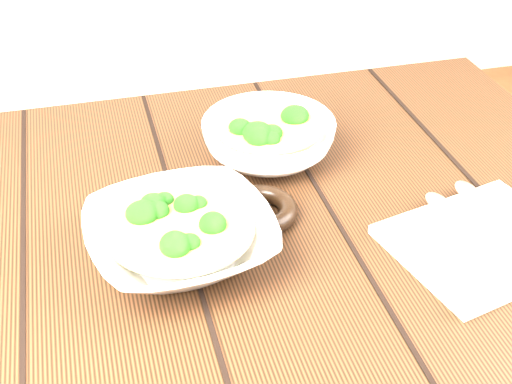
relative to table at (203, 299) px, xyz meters
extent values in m
cube|color=#351D0F|center=(0.00, 0.00, 0.10)|extent=(1.20, 0.80, 0.04)
cube|color=#351D0F|center=(0.54, 0.34, -0.28)|extent=(0.07, 0.07, 0.71)
imported|color=white|center=(-0.03, -0.04, 0.15)|extent=(0.25, 0.25, 0.06)
cylinder|color=olive|center=(-0.03, -0.04, 0.17)|extent=(0.18, 0.18, 0.00)
ellipsoid|color=#2F7B1B|center=(-0.01, -0.04, 0.17)|extent=(0.04, 0.03, 0.03)
ellipsoid|color=#2F7B1B|center=(-0.02, -0.01, 0.17)|extent=(0.04, 0.03, 0.03)
ellipsoid|color=#2F7B1B|center=(-0.07, -0.01, 0.17)|extent=(0.04, 0.03, 0.03)
ellipsoid|color=#2F7B1B|center=(-0.06, -0.05, 0.17)|extent=(0.04, 0.03, 0.03)
ellipsoid|color=#2F7B1B|center=(-0.04, -0.09, 0.17)|extent=(0.04, 0.03, 0.03)
ellipsoid|color=#2F7B1B|center=(0.01, -0.08, 0.17)|extent=(0.04, 0.03, 0.03)
imported|color=white|center=(0.14, 0.15, 0.15)|extent=(0.21, 0.21, 0.06)
cylinder|color=olive|center=(0.14, 0.15, 0.17)|extent=(0.16, 0.16, 0.00)
ellipsoid|color=#2F7B1B|center=(0.15, 0.16, 0.18)|extent=(0.03, 0.03, 0.03)
ellipsoid|color=#2F7B1B|center=(0.14, 0.18, 0.18)|extent=(0.03, 0.03, 0.03)
ellipsoid|color=#2F7B1B|center=(0.09, 0.16, 0.18)|extent=(0.03, 0.03, 0.03)
ellipsoid|color=#2F7B1B|center=(0.12, 0.13, 0.18)|extent=(0.03, 0.03, 0.03)
ellipsoid|color=#2F7B1B|center=(0.16, 0.12, 0.18)|extent=(0.03, 0.03, 0.03)
torus|color=black|center=(0.08, 0.01, 0.13)|extent=(0.12, 0.12, 0.02)
cube|color=beige|center=(0.34, -0.12, 0.13)|extent=(0.26, 0.23, 0.01)
cylinder|color=#A6A092|center=(0.32, -0.13, 0.14)|extent=(0.02, 0.14, 0.01)
ellipsoid|color=#A6A092|center=(0.32, -0.04, 0.13)|extent=(0.03, 0.06, 0.01)
cylinder|color=#A6A092|center=(0.36, -0.11, 0.14)|extent=(0.01, 0.14, 0.01)
ellipsoid|color=#A6A092|center=(0.37, -0.03, 0.13)|extent=(0.03, 0.05, 0.01)
camera|label=1|loc=(-0.12, -0.72, 0.69)|focal=50.00mm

